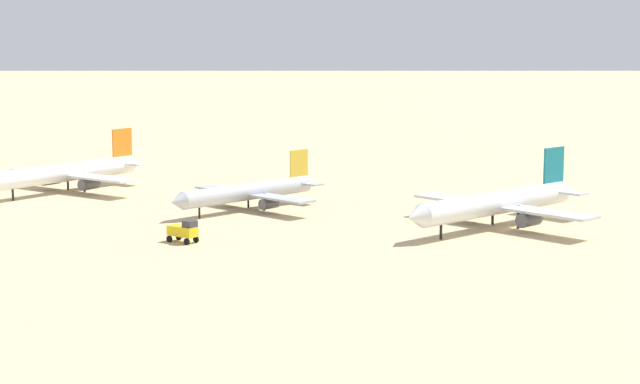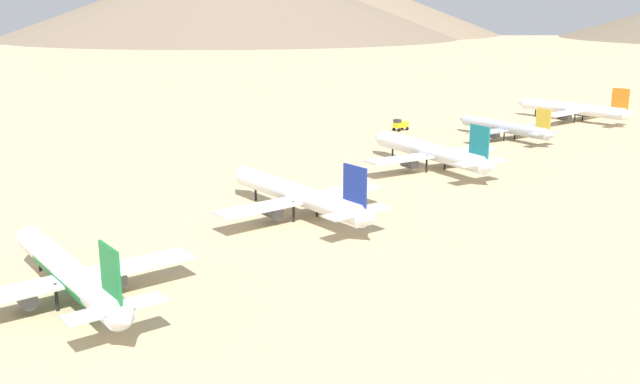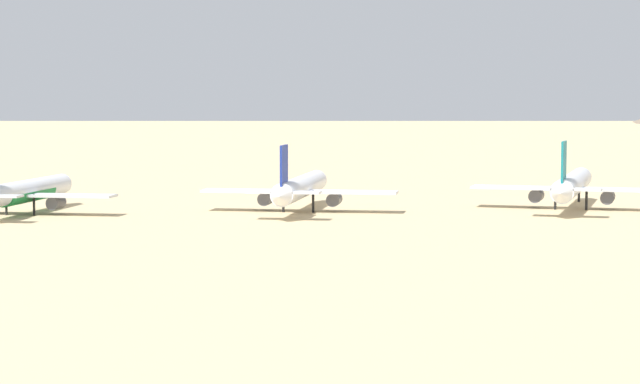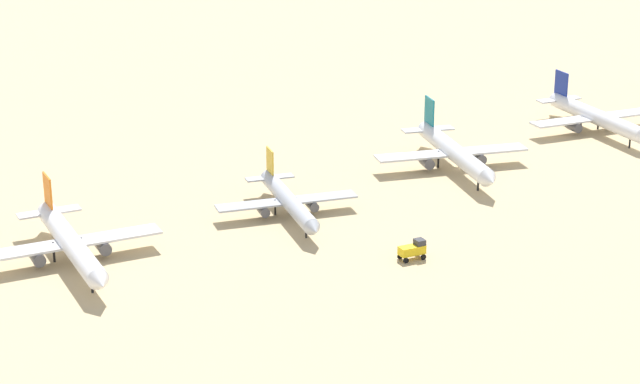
% 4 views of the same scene
% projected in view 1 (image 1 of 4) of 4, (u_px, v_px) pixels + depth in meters
% --- Properties ---
extents(ground_plane, '(1800.00, 1800.00, 0.00)m').
position_uv_depth(ground_plane, '(507.00, 229.00, 191.78)').
color(ground_plane, tan).
extents(parked_jet_0, '(44.83, 36.29, 12.97)m').
position_uv_depth(parked_jet_0, '(68.00, 173.00, 235.60)').
color(parked_jet_0, white).
rests_on(parked_jet_0, ground).
extents(parked_jet_1, '(38.23, 31.21, 11.04)m').
position_uv_depth(parked_jet_1, '(249.00, 192.00, 211.33)').
color(parked_jet_1, '#B2B7C1').
rests_on(parked_jet_1, ground).
extents(parked_jet_2, '(46.42, 38.02, 13.46)m').
position_uv_depth(parked_jet_2, '(498.00, 203.00, 191.98)').
color(parked_jet_2, silver).
rests_on(parked_jet_2, ground).
extents(service_truck, '(2.69, 5.22, 3.90)m').
position_uv_depth(service_truck, '(184.00, 230.00, 178.99)').
color(service_truck, yellow).
rests_on(service_truck, ground).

